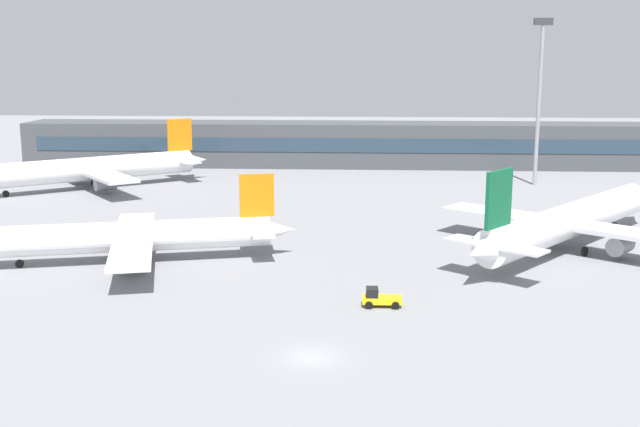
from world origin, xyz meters
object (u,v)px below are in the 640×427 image
(airplane_mid, at_px, (572,220))
(airplane_far, at_px, (85,170))
(baggage_tug_yellow, at_px, (379,298))
(floodlight_tower_west, at_px, (540,91))
(airplane_near, at_px, (123,237))

(airplane_mid, bearing_deg, airplane_far, 152.61)
(airplane_far, relative_size, baggage_tug_yellow, 10.60)
(airplane_far, height_order, baggage_tug_yellow, airplane_far)
(floodlight_tower_west, bearing_deg, airplane_far, -173.22)
(airplane_near, distance_m, floodlight_tower_west, 81.20)
(airplane_far, bearing_deg, airplane_near, -65.58)
(airplane_far, bearing_deg, baggage_tug_yellow, -50.91)
(baggage_tug_yellow, relative_size, floodlight_tower_west, 0.13)
(airplane_near, xyz_separation_m, baggage_tug_yellow, (27.98, -13.69, -2.10))
(airplane_mid, bearing_deg, floodlight_tower_west, 83.04)
(airplane_mid, distance_m, floodlight_tower_west, 48.99)
(airplane_mid, height_order, baggage_tug_yellow, airplane_mid)
(airplane_mid, distance_m, baggage_tug_yellow, 32.87)
(airplane_mid, xyz_separation_m, airplane_far, (-72.51, 37.56, -0.01))
(airplane_mid, distance_m, airplane_far, 81.66)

